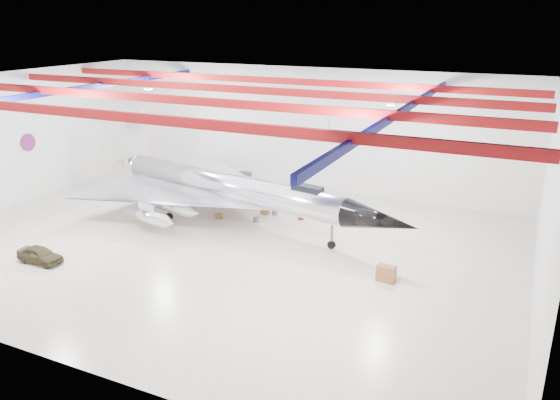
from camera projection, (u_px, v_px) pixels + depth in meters
The scene contains 16 objects.
floor at pixel (220, 244), 38.15m from camera, with size 40.00×40.00×0.00m, color beige.
wall_back at pixel (304, 129), 49.29m from camera, with size 40.00×40.00×0.00m, color silver.
wall_left at pixel (6, 141), 44.43m from camera, with size 30.00×30.00×0.00m, color silver.
wall_right at pixel (547, 211), 28.38m from camera, with size 30.00×30.00×0.00m, color silver.
ceiling at pixel (214, 85), 34.66m from camera, with size 40.00×40.00×0.00m, color #0A0F38.
ceiling_structure at pixel (214, 96), 34.87m from camera, with size 39.50×29.50×1.08m.
wall_roundel at pixel (28, 142), 46.28m from camera, with size 1.50×1.50×0.10m, color #B21414.
jet_aircraft at pixel (229, 190), 41.74m from camera, with size 28.35×19.02×7.78m.
jeep at pixel (40, 255), 35.16m from camera, with size 1.28×3.19×1.09m, color #3D371E.
desk at pixel (386, 274), 32.63m from camera, with size 1.12×0.56×1.03m, color brown.
crate_ply at pixel (219, 216), 43.04m from camera, with size 0.52×0.41×0.36m, color olive.
engine_drum at pixel (256, 220), 42.27m from camera, with size 0.45×0.45×0.40m, color #59595B.
crate_small at pixel (170, 196), 48.00m from camera, with size 0.41×0.33×0.29m, color #59595B.
tool_chest at pixel (301, 217), 42.81m from camera, with size 0.46×0.46×0.42m, color maroon.
oil_barrel at pixel (265, 211), 43.99m from camera, with size 0.61×0.49×0.43m, color olive.
spares_box at pixel (275, 212), 43.83m from camera, with size 0.45×0.45×0.41m, color #59595B.
Camera 1 is at (18.69, -30.11, 15.05)m, focal length 35.00 mm.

